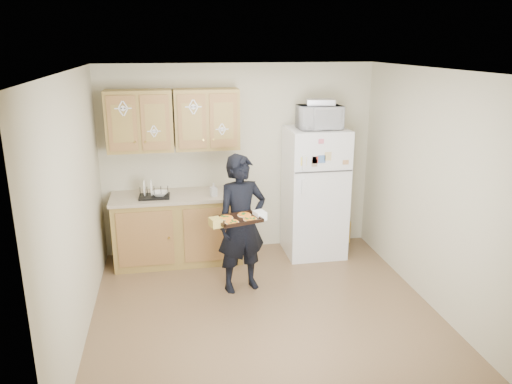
# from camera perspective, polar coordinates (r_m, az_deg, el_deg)

# --- Properties ---
(floor) EXTENTS (3.60, 3.60, 0.00)m
(floor) POSITION_cam_1_polar(r_m,az_deg,el_deg) (5.46, 1.00, -13.47)
(floor) COLOR brown
(floor) RESTS_ON ground
(ceiling) EXTENTS (3.60, 3.60, 0.00)m
(ceiling) POSITION_cam_1_polar(r_m,az_deg,el_deg) (4.72, 1.16, 13.74)
(ceiling) COLOR silver
(ceiling) RESTS_ON wall_back
(wall_back) EXTENTS (3.60, 0.04, 2.50)m
(wall_back) POSITION_cam_1_polar(r_m,az_deg,el_deg) (6.66, -1.96, 3.75)
(wall_back) COLOR beige
(wall_back) RESTS_ON floor
(wall_front) EXTENTS (3.60, 0.04, 2.50)m
(wall_front) POSITION_cam_1_polar(r_m,az_deg,el_deg) (3.33, 7.25, -10.13)
(wall_front) COLOR beige
(wall_front) RESTS_ON floor
(wall_left) EXTENTS (0.04, 3.60, 2.50)m
(wall_left) POSITION_cam_1_polar(r_m,az_deg,el_deg) (4.94, -19.88, -1.94)
(wall_left) COLOR beige
(wall_left) RESTS_ON floor
(wall_right) EXTENTS (0.04, 3.60, 2.50)m
(wall_right) POSITION_cam_1_polar(r_m,az_deg,el_deg) (5.58, 19.53, 0.18)
(wall_right) COLOR beige
(wall_right) RESTS_ON floor
(refrigerator) EXTENTS (0.75, 0.70, 1.70)m
(refrigerator) POSITION_cam_1_polar(r_m,az_deg,el_deg) (6.62, 6.71, -0.03)
(refrigerator) COLOR white
(refrigerator) RESTS_ON floor
(base_cabinet) EXTENTS (1.60, 0.60, 0.86)m
(base_cabinet) POSITION_cam_1_polar(r_m,az_deg,el_deg) (6.53, -8.90, -4.25)
(base_cabinet) COLOR olive
(base_cabinet) RESTS_ON floor
(countertop) EXTENTS (1.64, 0.64, 0.04)m
(countertop) POSITION_cam_1_polar(r_m,az_deg,el_deg) (6.39, -9.08, -0.48)
(countertop) COLOR tan
(countertop) RESTS_ON base_cabinet
(upper_cab_left) EXTENTS (0.80, 0.33, 0.75)m
(upper_cab_left) POSITION_cam_1_polar(r_m,az_deg,el_deg) (6.32, -13.16, 7.91)
(upper_cab_left) COLOR olive
(upper_cab_left) RESTS_ON wall_back
(upper_cab_right) EXTENTS (0.80, 0.33, 0.75)m
(upper_cab_right) POSITION_cam_1_polar(r_m,az_deg,el_deg) (6.33, -5.66, 8.28)
(upper_cab_right) COLOR olive
(upper_cab_right) RESTS_ON wall_back
(cereal_box) EXTENTS (0.20, 0.07, 0.32)m
(cereal_box) POSITION_cam_1_polar(r_m,az_deg,el_deg) (7.22, 9.90, -4.53)
(cereal_box) COLOR #DCCA4D
(cereal_box) RESTS_ON floor
(person) EXTENTS (0.66, 0.52, 1.59)m
(person) POSITION_cam_1_polar(r_m,az_deg,el_deg) (5.61, -1.64, -3.66)
(person) COLOR black
(person) RESTS_ON floor
(baking_tray) EXTENTS (0.52, 0.44, 0.04)m
(baking_tray) POSITION_cam_1_polar(r_m,az_deg,el_deg) (5.27, -2.05, -3.18)
(baking_tray) COLOR black
(baking_tray) RESTS_ON person
(pizza_front_left) EXTENTS (0.15, 0.15, 0.02)m
(pizza_front_left) POSITION_cam_1_polar(r_m,az_deg,el_deg) (5.16, -2.78, -3.43)
(pizza_front_left) COLOR orange
(pizza_front_left) RESTS_ON baking_tray
(pizza_front_right) EXTENTS (0.15, 0.15, 0.02)m
(pizza_front_right) POSITION_cam_1_polar(r_m,az_deg,el_deg) (5.24, -0.67, -3.09)
(pizza_front_right) COLOR orange
(pizza_front_right) RESTS_ON baking_tray
(pizza_back_left) EXTENTS (0.15, 0.15, 0.02)m
(pizza_back_left) POSITION_cam_1_polar(r_m,az_deg,el_deg) (5.29, -3.43, -2.92)
(pizza_back_left) COLOR orange
(pizza_back_left) RESTS_ON baking_tray
(pizza_back_right) EXTENTS (0.15, 0.15, 0.02)m
(pizza_back_right) POSITION_cam_1_polar(r_m,az_deg,el_deg) (5.37, -1.36, -2.60)
(pizza_back_right) COLOR orange
(pizza_back_right) RESTS_ON baking_tray
(microwave) EXTENTS (0.54, 0.37, 0.29)m
(microwave) POSITION_cam_1_polar(r_m,az_deg,el_deg) (6.36, 7.26, 8.48)
(microwave) COLOR white
(microwave) RESTS_ON refrigerator
(foil_pan) EXTENTS (0.39, 0.30, 0.07)m
(foil_pan) POSITION_cam_1_polar(r_m,az_deg,el_deg) (6.37, 7.36, 10.15)
(foil_pan) COLOR silver
(foil_pan) RESTS_ON microwave
(dish_rack) EXTENTS (0.38, 0.29, 0.15)m
(dish_rack) POSITION_cam_1_polar(r_m,az_deg,el_deg) (6.30, -11.57, 0.06)
(dish_rack) COLOR black
(dish_rack) RESTS_ON countertop
(bowl) EXTENTS (0.23, 0.23, 0.05)m
(bowl) POSITION_cam_1_polar(r_m,az_deg,el_deg) (6.31, -10.92, -0.18)
(bowl) COLOR white
(bowl) RESTS_ON dish_rack
(soap_bottle) EXTENTS (0.09, 0.10, 0.17)m
(soap_bottle) POSITION_cam_1_polar(r_m,az_deg,el_deg) (6.24, -4.88, 0.27)
(soap_bottle) COLOR white
(soap_bottle) RESTS_ON countertop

